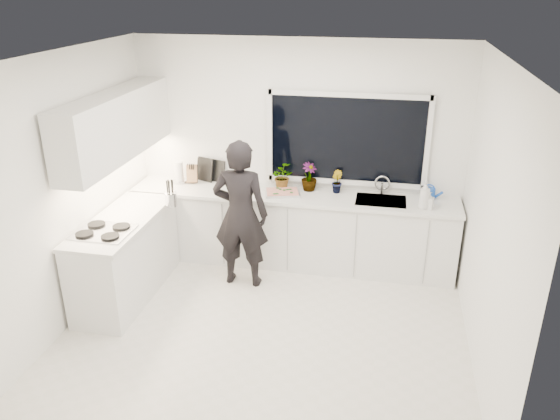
# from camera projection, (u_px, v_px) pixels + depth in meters

# --- Properties ---
(floor) EXTENTS (4.00, 3.50, 0.02)m
(floor) POSITION_uv_depth(u_px,v_px,m) (266.00, 328.00, 5.60)
(floor) COLOR beige
(floor) RESTS_ON ground
(wall_back) EXTENTS (4.00, 0.02, 2.70)m
(wall_back) POSITION_uv_depth(u_px,v_px,m) (297.00, 152.00, 6.65)
(wall_back) COLOR white
(wall_back) RESTS_ON ground
(wall_left) EXTENTS (0.02, 3.50, 2.70)m
(wall_left) POSITION_uv_depth(u_px,v_px,m) (69.00, 191.00, 5.44)
(wall_left) COLOR white
(wall_left) RESTS_ON ground
(wall_right) EXTENTS (0.02, 3.50, 2.70)m
(wall_right) POSITION_uv_depth(u_px,v_px,m) (492.00, 224.00, 4.70)
(wall_right) COLOR white
(wall_right) RESTS_ON ground
(ceiling) EXTENTS (4.00, 3.50, 0.02)m
(ceiling) POSITION_uv_depth(u_px,v_px,m) (263.00, 55.00, 4.54)
(ceiling) COLOR white
(ceiling) RESTS_ON wall_back
(window) EXTENTS (1.80, 0.02, 1.00)m
(window) POSITION_uv_depth(u_px,v_px,m) (347.00, 139.00, 6.43)
(window) COLOR black
(window) RESTS_ON wall_back
(base_cabinets_back) EXTENTS (3.92, 0.58, 0.88)m
(base_cabinets_back) POSITION_uv_depth(u_px,v_px,m) (292.00, 230.00, 6.73)
(base_cabinets_back) COLOR white
(base_cabinets_back) RESTS_ON floor
(base_cabinets_left) EXTENTS (0.58, 1.60, 0.88)m
(base_cabinets_left) POSITION_uv_depth(u_px,v_px,m) (126.00, 258.00, 6.04)
(base_cabinets_left) COLOR white
(base_cabinets_left) RESTS_ON floor
(countertop_back) EXTENTS (3.94, 0.62, 0.04)m
(countertop_back) POSITION_uv_depth(u_px,v_px,m) (292.00, 196.00, 6.54)
(countertop_back) COLOR silver
(countertop_back) RESTS_ON base_cabinets_back
(countertop_left) EXTENTS (0.62, 1.60, 0.04)m
(countertop_left) POSITION_uv_depth(u_px,v_px,m) (121.00, 221.00, 5.86)
(countertop_left) COLOR silver
(countertop_left) RESTS_ON base_cabinets_left
(upper_cabinets) EXTENTS (0.34, 2.10, 0.70)m
(upper_cabinets) POSITION_uv_depth(u_px,v_px,m) (116.00, 126.00, 5.83)
(upper_cabinets) COLOR white
(upper_cabinets) RESTS_ON wall_left
(sink) EXTENTS (0.58, 0.42, 0.14)m
(sink) POSITION_uv_depth(u_px,v_px,m) (381.00, 204.00, 6.37)
(sink) COLOR silver
(sink) RESTS_ON countertop_back
(faucet) EXTENTS (0.03, 0.03, 0.22)m
(faucet) POSITION_uv_depth(u_px,v_px,m) (382.00, 186.00, 6.49)
(faucet) COLOR silver
(faucet) RESTS_ON countertop_back
(stovetop) EXTENTS (0.56, 0.48, 0.03)m
(stovetop) POSITION_uv_depth(u_px,v_px,m) (103.00, 231.00, 5.54)
(stovetop) COLOR black
(stovetop) RESTS_ON countertop_left
(person) EXTENTS (0.64, 0.42, 1.73)m
(person) POSITION_uv_depth(u_px,v_px,m) (241.00, 215.00, 6.11)
(person) COLOR black
(person) RESTS_ON floor
(pizza_tray) EXTENTS (0.47, 0.40, 0.03)m
(pizza_tray) POSITION_uv_depth(u_px,v_px,m) (282.00, 193.00, 6.53)
(pizza_tray) COLOR silver
(pizza_tray) RESTS_ON countertop_back
(pizza) EXTENTS (0.43, 0.35, 0.01)m
(pizza) POSITION_uv_depth(u_px,v_px,m) (282.00, 191.00, 6.52)
(pizza) COLOR red
(pizza) RESTS_ON pizza_tray
(watering_can) EXTENTS (0.16, 0.16, 0.13)m
(watering_can) POSITION_uv_depth(u_px,v_px,m) (429.00, 194.00, 6.37)
(watering_can) COLOR #1348B7
(watering_can) RESTS_ON countertop_back
(paper_towel_roll) EXTENTS (0.12, 0.12, 0.26)m
(paper_towel_roll) POSITION_uv_depth(u_px,v_px,m) (179.00, 173.00, 6.85)
(paper_towel_roll) COLOR silver
(paper_towel_roll) RESTS_ON countertop_back
(knife_block) EXTENTS (0.15, 0.13, 0.22)m
(knife_block) POSITION_uv_depth(u_px,v_px,m) (192.00, 174.00, 6.87)
(knife_block) COLOR #A3724C
(knife_block) RESTS_ON countertop_back
(utensil_crock) EXTENTS (0.14, 0.14, 0.16)m
(utensil_crock) POSITION_uv_depth(u_px,v_px,m) (171.00, 199.00, 6.16)
(utensil_crock) COLOR silver
(utensil_crock) RESTS_ON countertop_left
(picture_frame_large) EXTENTS (0.21, 0.09, 0.28)m
(picture_frame_large) POSITION_uv_depth(u_px,v_px,m) (217.00, 171.00, 6.89)
(picture_frame_large) COLOR black
(picture_frame_large) RESTS_ON countertop_back
(picture_frame_small) EXTENTS (0.24, 0.12, 0.30)m
(picture_frame_small) POSITION_uv_depth(u_px,v_px,m) (205.00, 169.00, 6.92)
(picture_frame_small) COLOR black
(picture_frame_small) RESTS_ON countertop_back
(herb_plants) EXTENTS (0.94, 0.36, 0.34)m
(herb_plants) POSITION_uv_depth(u_px,v_px,m) (298.00, 177.00, 6.62)
(herb_plants) COLOR #26662D
(herb_plants) RESTS_ON countertop_back
(soap_bottles) EXTENTS (0.18, 0.13, 0.32)m
(soap_bottles) POSITION_uv_depth(u_px,v_px,m) (426.00, 196.00, 6.07)
(soap_bottles) COLOR #D8BF66
(soap_bottles) RESTS_ON countertop_back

